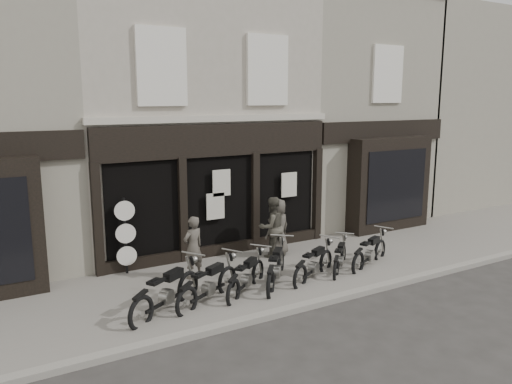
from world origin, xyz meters
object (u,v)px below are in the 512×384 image
motorcycle_5 (340,260)px  man_left (193,247)px  motorcycle_1 (209,287)px  motorcycle_3 (276,270)px  motorcycle_0 (167,295)px  man_centre (272,227)px  motorcycle_6 (370,254)px  motorcycle_2 (247,279)px  motorcycle_4 (314,267)px  advert_sign_post (126,240)px  man_right (278,227)px

motorcycle_5 → man_left: 3.91m
motorcycle_1 → motorcycle_5: bearing=-26.1°
motorcycle_3 → motorcycle_0: bearing=135.3°
motorcycle_5 → man_left: man_left is taller
motorcycle_3 → man_centre: bearing=12.3°
motorcycle_1 → motorcycle_6: bearing=-27.9°
motorcycle_0 → man_centre: man_centre is taller
motorcycle_2 → motorcycle_5: 2.89m
motorcycle_1 → man_centre: size_ratio=1.16×
motorcycle_0 → motorcycle_4: bearing=-31.4°
motorcycle_6 → man_left: (-4.59, 1.45, 0.52)m
man_left → advert_sign_post: bearing=-57.1°
motorcycle_2 → motorcycle_6: bearing=-37.7°
advert_sign_post → motorcycle_6: bearing=-14.6°
motorcycle_5 → man_centre: (-0.99, 1.84, 0.63)m
motorcycle_1 → motorcycle_5: motorcycle_1 is taller
motorcycle_2 → man_left: bearing=80.3°
motorcycle_6 → motorcycle_5: bearing=150.1°
motorcycle_0 → man_right: size_ratio=1.26×
motorcycle_1 → motorcycle_6: motorcycle_1 is taller
motorcycle_0 → man_right: man_right is taller
man_centre → man_right: bearing=-175.6°
man_right → advert_sign_post: bearing=-21.5°
motorcycle_6 → motorcycle_1: bearing=157.4°
motorcycle_0 → motorcycle_5: motorcycle_0 is taller
motorcycle_0 → motorcycle_2: (2.01, 0.10, -0.05)m
motorcycle_2 → man_right: 2.93m
motorcycle_1 → motorcycle_2: 1.02m
motorcycle_4 → motorcycle_6: bearing=-25.7°
man_left → motorcycle_2: bearing=101.1°
motorcycle_2 → motorcycle_4: bearing=-39.2°
motorcycle_0 → motorcycle_1: (1.00, 0.02, -0.03)m
motorcycle_3 → man_left: (-1.62, 1.33, 0.49)m
man_right → advert_sign_post: 4.28m
motorcycle_1 → man_centre: 3.59m
motorcycle_1 → man_right: 3.77m
motorcycle_1 → motorcycle_6: 4.86m
motorcycle_0 → man_centre: (3.92, 2.02, 0.54)m
motorcycle_3 → man_centre: 2.17m
man_left → man_right: bearing=173.7°
motorcycle_2 → motorcycle_4: size_ratio=0.93×
man_right → motorcycle_1: bearing=20.1°
motorcycle_2 → motorcycle_3: 0.88m
motorcycle_3 → motorcycle_5: motorcycle_3 is taller
motorcycle_0 → man_centre: size_ratio=1.20×
man_centre → motorcycle_0: bearing=27.0°
advert_sign_post → motorcycle_2: bearing=-41.7°
motorcycle_2 → motorcycle_3: (0.88, 0.09, 0.03)m
motorcycle_2 → man_right: (2.12, 1.94, 0.55)m
motorcycle_1 → man_centre: (2.92, 2.00, 0.57)m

